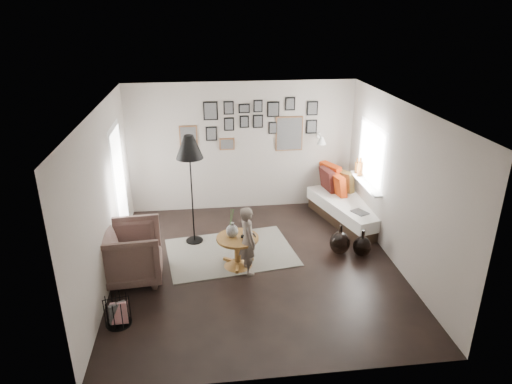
{
  "coord_description": "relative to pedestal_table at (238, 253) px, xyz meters",
  "views": [
    {
      "loc": [
        -0.79,
        -6.34,
        3.93
      ],
      "look_at": [
        0.05,
        0.5,
        1.1
      ],
      "focal_mm": 32.0,
      "sensor_mm": 36.0,
      "label": 1
    }
  ],
  "objects": [
    {
      "name": "rug",
      "position": [
        -0.08,
        0.45,
        -0.24
      ],
      "size": [
        2.3,
        1.77,
        0.01
      ],
      "primitive_type": "cube",
      "rotation": [
        0.0,
        0.0,
        0.14
      ],
      "color": "#BBB8A5",
      "rests_on": "ground"
    },
    {
      "name": "floor_lamp",
      "position": [
        -0.7,
        0.93,
        1.45
      ],
      "size": [
        0.46,
        0.46,
        1.96
      ],
      "rotation": [
        0.0,
        0.0,
        0.14
      ],
      "color": "black",
      "rests_on": "ground"
    },
    {
      "name": "daybed",
      "position": [
        2.3,
        1.48,
        0.05
      ],
      "size": [
        1.33,
        2.1,
        0.96
      ],
      "rotation": [
        0.0,
        0.0,
        0.27
      ],
      "color": "black",
      "rests_on": "ground"
    },
    {
      "name": "armchair_cushion",
      "position": [
        -1.63,
        -0.1,
        0.24
      ],
      "size": [
        0.42,
        0.43,
        0.18
      ],
      "primitive_type": "cube",
      "rotation": [
        -0.21,
        0.0,
        0.04
      ],
      "color": "silver",
      "rests_on": "armchair"
    },
    {
      "name": "wall_sconce",
      "position": [
        1.85,
        2.09,
        1.22
      ],
      "size": [
        0.18,
        0.36,
        0.16
      ],
      "color": "white",
      "rests_on": "wall_back"
    },
    {
      "name": "ground",
      "position": [
        0.3,
        -0.04,
        -0.24
      ],
      "size": [
        4.8,
        4.8,
        0.0
      ],
      "primitive_type": "plane",
      "color": "black",
      "rests_on": "ground"
    },
    {
      "name": "candles",
      "position": [
        0.11,
        -0.0,
        0.41
      ],
      "size": [
        0.12,
        0.12,
        0.25
      ],
      "color": "black",
      "rests_on": "pedestal_table"
    },
    {
      "name": "wall_right",
      "position": [
        2.55,
        -0.04,
        1.06
      ],
      "size": [
        0.0,
        4.8,
        4.8
      ],
      "primitive_type": "plane",
      "rotation": [
        1.57,
        0.0,
        -1.57
      ],
      "color": "#A79D92",
      "rests_on": "ground"
    },
    {
      "name": "child",
      "position": [
        0.15,
        -0.19,
        0.32
      ],
      "size": [
        0.36,
        0.46,
        1.12
      ],
      "primitive_type": "imported",
      "rotation": [
        0.0,
        0.0,
        1.83
      ],
      "color": "#685D52",
      "rests_on": "ground"
    },
    {
      "name": "vase",
      "position": [
        -0.08,
        0.02,
        0.43
      ],
      "size": [
        0.19,
        0.19,
        0.48
      ],
      "color": "black",
      "rests_on": "pedestal_table"
    },
    {
      "name": "pedestal_table",
      "position": [
        0.0,
        0.0,
        0.0
      ],
      "size": [
        0.67,
        0.67,
        0.53
      ],
      "rotation": [
        0.0,
        0.0,
        0.12
      ],
      "color": "brown",
      "rests_on": "ground"
    },
    {
      "name": "magazine_on_daybed",
      "position": [
        2.3,
        0.84,
        0.2
      ],
      "size": [
        0.32,
        0.36,
        0.02
      ],
      "primitive_type": "cube",
      "rotation": [
        0.0,
        0.0,
        0.45
      ],
      "color": "black",
      "rests_on": "daybed"
    },
    {
      "name": "demijohn_large",
      "position": [
        1.75,
        0.21,
        -0.04
      ],
      "size": [
        0.35,
        0.35,
        0.52
      ],
      "color": "black",
      "rests_on": "ground"
    },
    {
      "name": "ceiling",
      "position": [
        0.3,
        -0.04,
        2.36
      ],
      "size": [
        4.8,
        4.8,
        0.0
      ],
      "primitive_type": "plane",
      "rotation": [
        3.14,
        0.0,
        0.0
      ],
      "color": "white",
      "rests_on": "wall_back"
    },
    {
      "name": "window_right",
      "position": [
        2.48,
        1.3,
        0.69
      ],
      "size": [
        0.15,
        1.32,
        1.3
      ],
      "color": "white",
      "rests_on": "wall_right"
    },
    {
      "name": "wall_front",
      "position": [
        0.3,
        -2.44,
        1.06
      ],
      "size": [
        4.5,
        0.0,
        4.5
      ],
      "primitive_type": "plane",
      "rotation": [
        -1.57,
        0.0,
        0.0
      ],
      "color": "#A79D92",
      "rests_on": "ground"
    },
    {
      "name": "magazine_basket",
      "position": [
        -1.7,
        -1.25,
        -0.04
      ],
      "size": [
        0.38,
        0.38,
        0.4
      ],
      "rotation": [
        0.0,
        0.0,
        0.21
      ],
      "color": "black",
      "rests_on": "ground"
    },
    {
      "name": "wall_back",
      "position": [
        0.3,
        2.36,
        1.06
      ],
      "size": [
        4.5,
        0.0,
        4.5
      ],
      "primitive_type": "plane",
      "rotation": [
        1.57,
        0.0,
        0.0
      ],
      "color": "#A79D92",
      "rests_on": "ground"
    },
    {
      "name": "wall_left",
      "position": [
        -1.95,
        -0.04,
        1.06
      ],
      "size": [
        0.0,
        4.8,
        4.8
      ],
      "primitive_type": "plane",
      "rotation": [
        1.57,
        0.0,
        1.57
      ],
      "color": "#A79D92",
      "rests_on": "ground"
    },
    {
      "name": "door_left",
      "position": [
        -1.93,
        1.16,
        0.81
      ],
      "size": [
        0.0,
        2.14,
        2.14
      ],
      "color": "white",
      "rests_on": "wall_left"
    },
    {
      "name": "gallery_wall",
      "position": [
        0.59,
        2.34,
        1.5
      ],
      "size": [
        2.74,
        0.03,
        1.08
      ],
      "color": "brown",
      "rests_on": "wall_back"
    },
    {
      "name": "demijohn_small",
      "position": [
        2.1,
        0.09,
        -0.06
      ],
      "size": [
        0.31,
        0.31,
        0.48
      ],
      "color": "black",
      "rests_on": "ground"
    },
    {
      "name": "armchair",
      "position": [
        -1.66,
        -0.15,
        0.2
      ],
      "size": [
        1.04,
        1.02,
        0.89
      ],
      "primitive_type": "imported",
      "rotation": [
        0.0,
        0.0,
        1.64
      ],
      "color": "brown",
      "rests_on": "ground"
    }
  ]
}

